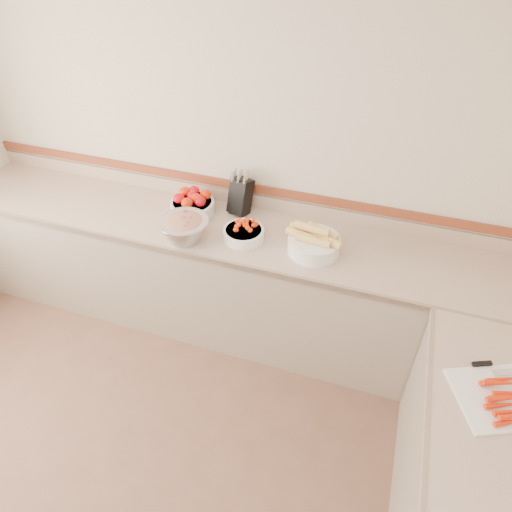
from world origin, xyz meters
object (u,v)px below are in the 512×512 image
(corn_bowl, at_px, (314,242))
(knife_block, at_px, (240,195))
(tomato_bowl, at_px, (193,203))
(rhubarb_bowl, at_px, (184,228))
(cherry_tomato_bowl, at_px, (244,232))
(cutting_board, at_px, (506,397))

(corn_bowl, bearing_deg, knife_block, 154.80)
(tomato_bowl, height_order, rhubarb_bowl, rhubarb_bowl)
(tomato_bowl, distance_m, cherry_tomato_bowl, 0.48)
(rhubarb_bowl, bearing_deg, corn_bowl, 10.26)
(cherry_tomato_bowl, height_order, corn_bowl, corn_bowl)
(knife_block, distance_m, rhubarb_bowl, 0.48)
(tomato_bowl, relative_size, cutting_board, 0.58)
(tomato_bowl, height_order, cutting_board, tomato_bowl)
(tomato_bowl, distance_m, rhubarb_bowl, 0.33)
(knife_block, xyz_separation_m, tomato_bowl, (-0.32, -0.10, -0.07))
(tomato_bowl, relative_size, cherry_tomato_bowl, 1.15)
(tomato_bowl, bearing_deg, rhubarb_bowl, -74.11)
(knife_block, xyz_separation_m, rhubarb_bowl, (-0.23, -0.42, -0.04))
(knife_block, height_order, corn_bowl, knife_block)
(knife_block, xyz_separation_m, cherry_tomato_bowl, (0.12, -0.29, -0.08))
(corn_bowl, distance_m, cutting_board, 1.30)
(cherry_tomato_bowl, relative_size, corn_bowl, 0.74)
(corn_bowl, distance_m, rhubarb_bowl, 0.82)
(tomato_bowl, distance_m, cutting_board, 2.15)
(tomato_bowl, xyz_separation_m, cherry_tomato_bowl, (0.44, -0.18, -0.02))
(corn_bowl, bearing_deg, cutting_board, -36.07)
(tomato_bowl, bearing_deg, cherry_tomato_bowl, -22.40)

